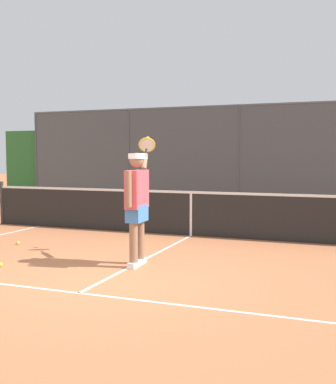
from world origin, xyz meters
name	(u,v)px	position (x,y,z in m)	size (l,w,h in m)	color
ground_plane	(109,278)	(0.00, 0.00, 0.00)	(60.00, 60.00, 0.00)	#B76B42
court_line_markings	(64,301)	(0.00, 1.14, 0.00)	(7.85, 8.33, 0.01)	white
fence_backdrop	(243,168)	(0.00, -9.12, 1.31)	(17.81, 1.37, 3.27)	#474C51
tennis_net	(191,213)	(0.00, -3.77, 0.49)	(10.09, 0.09, 1.07)	#2D2D2D
tennis_player	(137,199)	(-0.06, -0.83, 1.05)	(0.51, 1.43, 2.06)	silver
tennis_ball_near_net	(0,264)	(1.90, -0.01, 0.03)	(0.07, 0.07, 0.07)	#D6E042
tennis_ball_mid_court	(18,243)	(2.83, -1.62, 0.03)	(0.07, 0.07, 0.07)	#D6E042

